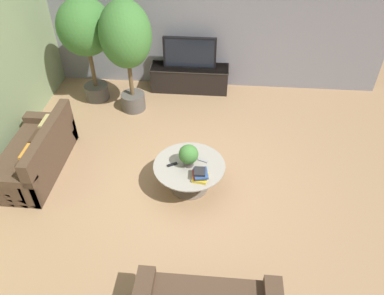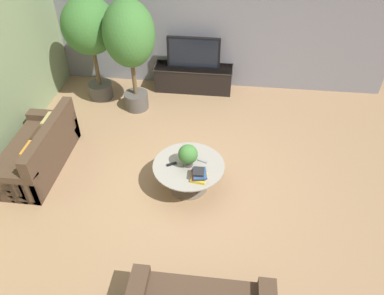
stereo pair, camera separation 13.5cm
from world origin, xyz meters
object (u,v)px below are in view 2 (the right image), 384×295
potted_plant_tabletop (188,155)px  potted_palm_tall (90,30)px  media_console (194,78)px  coffee_table (189,172)px  potted_palm_corner (130,39)px  television (194,53)px  couch_by_wall (38,152)px

potted_plant_tabletop → potted_palm_tall: bearing=131.8°
potted_palm_tall → media_console: bearing=15.6°
coffee_table → potted_plant_tabletop: 0.34m
potted_palm_tall → potted_plant_tabletop: size_ratio=5.82×
potted_palm_tall → potted_palm_corner: (0.85, -0.32, 0.01)m
media_console → television: size_ratio=1.51×
media_console → potted_plant_tabletop: size_ratio=4.61×
couch_by_wall → potted_palm_corner: bearing=147.8°
television → coffee_table: (0.26, -2.96, -0.54)m
television → coffee_table: 3.02m
coffee_table → potted_palm_corner: size_ratio=0.50×
television → couch_by_wall: bearing=-129.5°
media_console → coffee_table: bearing=-84.9°
coffee_table → potted_plant_tabletop: bearing=157.5°
media_console → potted_palm_corner: bearing=-141.4°
coffee_table → potted_palm_corner: (-1.33, 2.11, 1.16)m
television → couch_by_wall: size_ratio=0.63×
couch_by_wall → potted_plant_tabletop: 2.56m
media_console → coffee_table: size_ratio=1.52×
potted_plant_tabletop → television: bearing=94.9°
media_console → television: bearing=-90.0°
television → coffee_table: television is taller
television → coffee_table: size_ratio=1.00×
potted_palm_corner → couch_by_wall: bearing=-122.2°
media_console → potted_palm_corner: potted_palm_corner is taller
media_console → potted_palm_corner: (-1.07, -0.85, 1.20)m
potted_palm_tall → television: bearing=15.6°
media_console → potted_palm_corner: size_ratio=0.76×
media_console → coffee_table: (0.26, -2.96, 0.05)m
potted_palm_tall → potted_palm_corner: size_ratio=0.96×
potted_palm_corner → potted_plant_tabletop: bearing=-57.9°
media_console → television: television is taller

